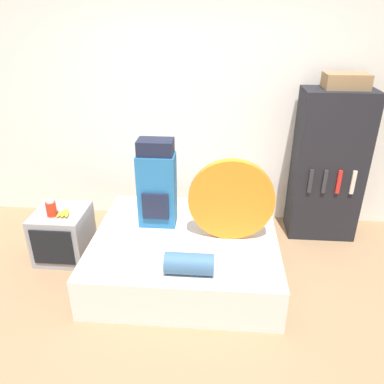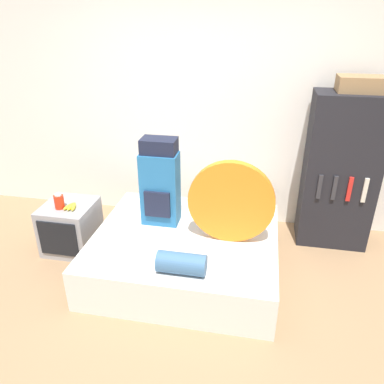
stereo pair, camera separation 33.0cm
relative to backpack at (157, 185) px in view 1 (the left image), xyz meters
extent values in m
plane|color=#997551|center=(0.28, -0.85, -0.81)|extent=(16.00, 16.00, 0.00)
cube|color=white|center=(0.28, 0.94, 0.49)|extent=(8.00, 0.05, 2.60)
cube|color=silver|center=(0.29, -0.20, -0.61)|extent=(1.70, 1.51, 0.40)
cube|color=#23669E|center=(0.00, 0.00, -0.06)|extent=(0.35, 0.22, 0.71)
cube|color=#191E33|center=(0.00, 0.01, 0.37)|extent=(0.33, 0.20, 0.14)
cube|color=#191E33|center=(0.00, -0.12, -0.16)|extent=(0.25, 0.03, 0.26)
cylinder|color=orange|center=(0.70, -0.20, -0.03)|extent=(0.77, 0.08, 0.77)
cylinder|color=#3D668E|center=(0.37, -0.76, -0.33)|extent=(0.39, 0.18, 0.18)
cube|color=#939399|center=(-0.97, -0.06, -0.55)|extent=(0.50, 0.51, 0.51)
cube|color=black|center=(-0.97, -0.32, -0.54)|extent=(0.40, 0.02, 0.37)
cylinder|color=red|center=(-1.01, -0.13, -0.23)|extent=(0.10, 0.10, 0.14)
cylinder|color=white|center=(-1.01, -0.13, -0.15)|extent=(0.07, 0.07, 0.02)
ellipsoid|color=yellow|center=(-0.92, -0.12, -0.28)|extent=(0.09, 0.17, 0.04)
ellipsoid|color=yellow|center=(-0.89, -0.12, -0.28)|extent=(0.04, 0.16, 0.04)
ellipsoid|color=yellow|center=(-0.87, -0.12, -0.28)|extent=(0.09, 0.17, 0.04)
cube|color=black|center=(1.73, 0.63, -0.01)|extent=(0.71, 0.41, 1.61)
cube|color=#2D2D33|center=(1.52, 0.41, -0.09)|extent=(0.04, 0.02, 0.25)
cube|color=#2D2D33|center=(1.66, 0.41, -0.09)|extent=(0.04, 0.02, 0.25)
cube|color=red|center=(1.80, 0.41, -0.09)|extent=(0.04, 0.02, 0.25)
cube|color=beige|center=(1.94, 0.41, -0.09)|extent=(0.04, 0.02, 0.25)
cube|color=#99754C|center=(1.77, 0.66, 0.87)|extent=(0.42, 0.27, 0.15)
camera|label=1|loc=(0.59, -3.16, 1.48)|focal=35.00mm
camera|label=2|loc=(0.91, -3.12, 1.48)|focal=35.00mm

